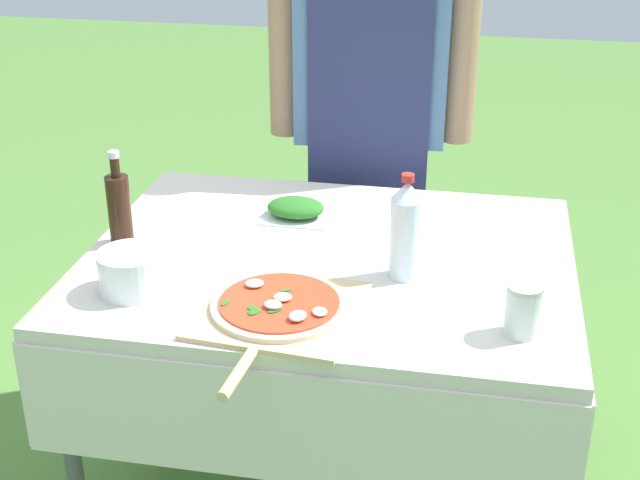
# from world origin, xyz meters

# --- Properties ---
(prep_table) EXTENTS (1.22, 0.96, 0.76)m
(prep_table) POSITION_xyz_m (0.00, 0.00, 0.68)
(prep_table) COLOR beige
(prep_table) RESTS_ON ground
(person_cook) EXTENTS (0.63, 0.23, 1.68)m
(person_cook) POSITION_xyz_m (0.01, 0.67, 0.99)
(person_cook) COLOR #333D56
(person_cook) RESTS_ON ground
(pizza_on_peel) EXTENTS (0.37, 0.53, 0.05)m
(pizza_on_peel) POSITION_xyz_m (-0.06, -0.31, 0.77)
(pizza_on_peel) COLOR #D1B27F
(pizza_on_peel) RESTS_ON prep_table
(oil_bottle) EXTENTS (0.06, 0.06, 0.25)m
(oil_bottle) POSITION_xyz_m (-0.53, -0.03, 0.86)
(oil_bottle) COLOR black
(oil_bottle) RESTS_ON prep_table
(water_bottle) EXTENTS (0.07, 0.07, 0.26)m
(water_bottle) POSITION_xyz_m (0.19, -0.08, 0.88)
(water_bottle) COLOR silver
(water_bottle) RESTS_ON prep_table
(herb_container) EXTENTS (0.18, 0.14, 0.06)m
(herb_container) POSITION_xyz_m (-0.13, 0.21, 0.78)
(herb_container) COLOR silver
(herb_container) RESTS_ON prep_table
(mixing_tub) EXTENTS (0.15, 0.15, 0.10)m
(mixing_tub) POSITION_xyz_m (-0.41, -0.26, 0.81)
(mixing_tub) COLOR silver
(mixing_tub) RESTS_ON prep_table
(sauce_jar) EXTENTS (0.08, 0.08, 0.12)m
(sauce_jar) POSITION_xyz_m (0.46, -0.29, 0.81)
(sauce_jar) COLOR silver
(sauce_jar) RESTS_ON prep_table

